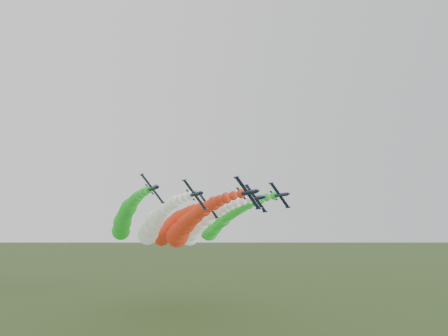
{
  "coord_description": "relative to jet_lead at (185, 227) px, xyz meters",
  "views": [
    {
      "loc": [
        -45.09,
        -98.97,
        27.34
      ],
      "look_at": [
        -1.07,
        -1.31,
        42.7
      ],
      "focal_mm": 35.0,
      "sensor_mm": 36.0,
      "label": 1
    }
  ],
  "objects": [
    {
      "name": "jet_lead",
      "position": [
        0.0,
        0.0,
        0.0
      ],
      "size": [
        12.07,
        72.43,
        17.09
      ],
      "rotation": [
        0.0,
        0.89,
        0.0
      ],
      "color": "#111835",
      "rests_on": "ground"
    },
    {
      "name": "jet_inner_left",
      "position": [
        -7.28,
        12.02,
        0.48
      ],
      "size": [
        11.84,
        72.2,
        16.85
      ],
      "rotation": [
        0.0,
        0.89,
        0.0
      ],
      "color": "#111835",
      "rests_on": "ground"
    },
    {
      "name": "jet_inner_right",
      "position": [
        9.27,
        12.2,
        0.38
      ],
      "size": [
        12.08,
        72.44,
        17.09
      ],
      "rotation": [
        0.0,
        0.89,
        0.0
      ],
      "color": "#111835",
      "rests_on": "ground"
    },
    {
      "name": "jet_outer_left",
      "position": [
        -16.11,
        15.52,
        2.39
      ],
      "size": [
        11.64,
        72.0,
        16.66
      ],
      "rotation": [
        0.0,
        0.89,
        0.0
      ],
      "color": "#111835",
      "rests_on": "ground"
    },
    {
      "name": "jet_outer_right",
      "position": [
        19.84,
        18.01,
        2.02
      ],
      "size": [
        12.03,
        72.39,
        17.04
      ],
      "rotation": [
        0.0,
        0.89,
        0.0
      ],
      "color": "#111835",
      "rests_on": "ground"
    },
    {
      "name": "jet_trail",
      "position": [
        2.72,
        26.77,
        -0.46
      ],
      "size": [
        11.52,
        71.88,
        16.54
      ],
      "rotation": [
        0.0,
        0.89,
        0.0
      ],
      "color": "#111835",
      "rests_on": "ground"
    }
  ]
}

